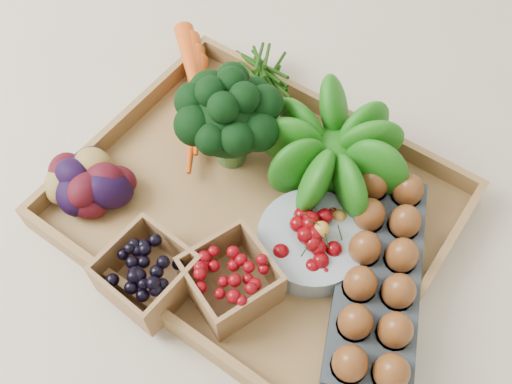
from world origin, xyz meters
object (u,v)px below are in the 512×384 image
Objects in this scene: tray at (256,210)px; broccoli at (230,133)px; egg_carton at (377,279)px; cherry_bowl at (311,242)px.

broccoli is (-0.09, 0.06, 0.07)m from tray.
broccoli is at bearing 148.02° from tray.
tray is 3.44× the size of broccoli.
cherry_bowl is at bearing 159.82° from egg_carton.
egg_carton is (0.21, -0.01, 0.03)m from tray.
broccoli is 1.02× the size of cherry_bowl.
cherry_bowl is at bearing -5.97° from tray.
cherry_bowl is (0.19, -0.07, -0.04)m from broccoli.
broccoli reaches higher than tray.
tray is 1.71× the size of egg_carton.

